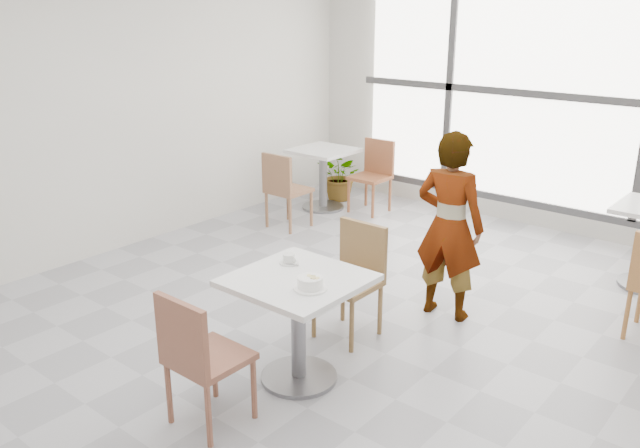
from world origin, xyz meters
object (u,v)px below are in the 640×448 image
Objects in this scene: bg_chair_left_far at (374,171)px; main_table at (298,309)px; chair_far at (354,272)px; chair_near at (198,353)px; oatmeal_bowl at (310,283)px; bg_table_left at (323,170)px; coffee_cup at (289,259)px; person at (449,226)px; plant_left at (341,176)px; bg_chair_left_near at (284,186)px.

main_table is at bearing -62.04° from bg_chair_left_far.
chair_near is at bearing -89.13° from chair_far.
chair_near is 0.79m from oatmeal_bowl.
coffee_cup is at bearing -54.09° from bg_table_left.
chair_near is at bearing -112.48° from oatmeal_bowl.
person is at bearing 70.89° from coffee_cup.
plant_left is (-2.40, 3.54, -0.20)m from main_table.
bg_table_left is 1.15× the size of plant_left.
person reaches higher than coffee_cup.
chair_far is at bearing -46.31° from bg_table_left.
main_table reaches higher than plant_left.
chair_near is 1.33× the size of plant_left.
main_table is at bearing 134.58° from bg_chair_left_near.
oatmeal_bowl is (0.28, 0.68, 0.29)m from chair_near.
bg_chair_left_near is (-2.39, 2.32, -0.29)m from oatmeal_bowl.
bg_chair_left_far is at bearing 116.19° from coffee_cup.
bg_chair_left_far is at bearing -8.70° from plant_left.
coffee_cup is (-0.38, 0.23, -0.01)m from oatmeal_bowl.
chair_far is 3.58m from plant_left.
chair_near reaches higher than oatmeal_bowl.
main_table is at bearing -80.98° from chair_far.
chair_far is (-0.02, 1.54, 0.00)m from chair_near.
bg_chair_left_near is 1.27m from bg_chair_left_far.
main_table is 3.81× the size of oatmeal_bowl.
chair_near is 4.14× the size of oatmeal_bowl.
person is at bearing -37.34° from plant_left.
plant_left is (-0.57, 0.09, -0.17)m from bg_chair_left_far.
bg_table_left is at bearing 127.12° from main_table.
coffee_cup is 2.91m from bg_chair_left_near.
bg_chair_left_near and bg_chair_left_far have the same top height.
person reaches higher than bg_chair_left_far.
coffee_cup is at bearing 145.38° from main_table.
coffee_cup is 4.07m from plant_left.
chair_near is 2.31m from person.
bg_chair_left_far is (-2.10, 1.95, -0.26)m from person.
bg_chair_left_near is at bearing 133.66° from coffee_cup.
person is at bearing 61.59° from chair_far.
chair_far is 1.00× the size of bg_chair_left_near.
main_table is 0.92× the size of chair_near.
plant_left is (-2.30, 4.30, -0.17)m from chair_near.
chair_far is (-0.12, 0.78, -0.02)m from main_table.
person reaches higher than chair_near.
main_table is 3.90m from bg_chair_left_far.
bg_chair_left_far is at bearing 119.64° from oatmeal_bowl.
person is at bearing 79.89° from main_table.
bg_table_left reaches higher than plant_left.
plant_left is at bearing 129.57° from chair_far.
plant_left is at bearing 124.20° from main_table.
bg_chair_left_near is (-2.11, 3.00, 0.00)m from chair_near.
bg_table_left is at bearing -84.03° from plant_left.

